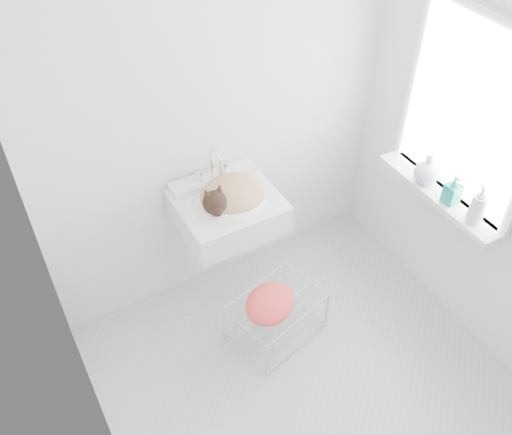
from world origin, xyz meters
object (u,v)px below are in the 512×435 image
wire_rack (276,318)px  bottle_c (424,182)px  cat (231,195)px  sink (228,199)px  bottle_b (449,202)px  bottle_a (473,221)px

wire_rack → bottle_c: bottle_c is taller
cat → bottle_c: size_ratio=2.13×
bottle_c → sink: bearing=158.4°
sink → bottle_c: size_ratio=2.98×
bottle_b → bottle_c: (0.00, 0.21, 0.00)m
bottle_b → bottle_c: size_ratio=0.93×
cat → wire_rack: size_ratio=0.79×
sink → bottle_b: bearing=-30.4°
cat → bottle_a: bearing=-40.0°
sink → wire_rack: sink is taller
sink → cat: (0.01, -0.02, 0.04)m
wire_rack → bottle_b: bearing=-13.2°
bottle_b → sink: bearing=149.6°
bottle_a → bottle_c: bearing=90.0°
sink → bottle_a: (1.08, -0.82, 0.00)m
bottle_a → bottle_b: bearing=90.0°
bottle_a → bottle_c: 0.39m
bottle_a → bottle_b: 0.18m
cat → bottle_b: cat is taller
bottle_b → wire_rack: bearing=166.8°
sink → wire_rack: bearing=-76.4°
bottle_b → bottle_a: bearing=-90.0°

